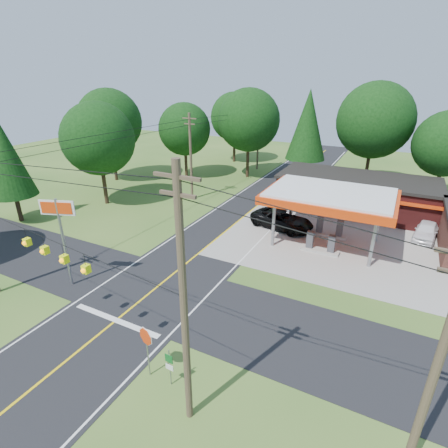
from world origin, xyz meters
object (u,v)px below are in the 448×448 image
at_px(octagonal_stop_sign, 146,340).
at_px(gas_canopy, 330,198).
at_px(sedan_car, 426,231).
at_px(suv_car, 282,220).
at_px(big_stop_sign, 60,223).

bearing_deg(octagonal_stop_sign, gas_canopy, 76.69).
bearing_deg(octagonal_stop_sign, sedan_car, 62.75).
bearing_deg(gas_canopy, suv_car, 161.57).
distance_m(big_stop_sign, octagonal_stop_sign, 11.22).
xyz_separation_m(gas_canopy, octagonal_stop_sign, (-4.50, -19.01, -2.05)).
bearing_deg(big_stop_sign, sedan_car, 41.79).
bearing_deg(suv_car, gas_canopy, -95.61).
relative_size(big_stop_sign, octagonal_stop_sign, 2.22).
bearing_deg(sedan_car, octagonal_stop_sign, -108.94).
height_order(suv_car, sedan_car, suv_car).
xyz_separation_m(sedan_car, octagonal_stop_sign, (-12.49, -24.25, 1.45)).
height_order(sedan_car, big_stop_sign, big_stop_sign).
bearing_deg(gas_canopy, sedan_car, 33.22).
distance_m(gas_canopy, sedan_car, 10.17).
xyz_separation_m(sedan_car, big_stop_sign, (-22.64, -20.24, 4.03)).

